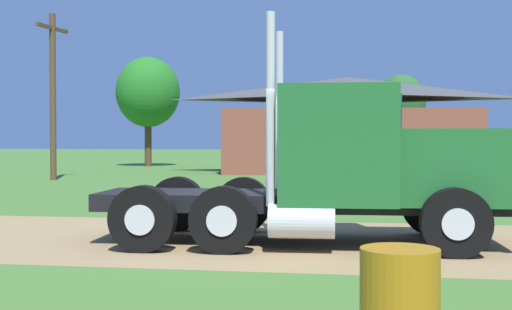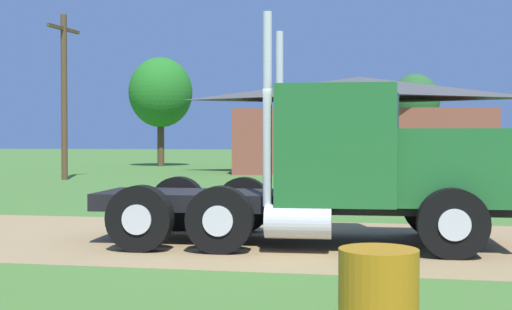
{
  "view_description": "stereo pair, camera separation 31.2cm",
  "coord_description": "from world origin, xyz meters",
  "px_view_note": "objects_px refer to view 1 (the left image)",
  "views": [
    {
      "loc": [
        1.94,
        -11.27,
        1.73
      ],
      "look_at": [
        0.04,
        0.77,
        1.44
      ],
      "focal_mm": 47.02,
      "sensor_mm": 36.0,
      "label": 1
    },
    {
      "loc": [
        2.24,
        -11.22,
        1.73
      ],
      "look_at": [
        0.04,
        0.77,
        1.44
      ],
      "focal_mm": 47.02,
      "sensor_mm": 36.0,
      "label": 2
    }
  ],
  "objects_px": {
    "steel_barrel": "(400,302)",
    "utility_pole_near": "(53,91)",
    "shed_building": "(348,126)",
    "truck_foreground_white": "(351,168)"
  },
  "relations": [
    {
      "from": "steel_barrel",
      "to": "truck_foreground_white",
      "type": "bearing_deg",
      "value": 94.75
    },
    {
      "from": "shed_building",
      "to": "utility_pole_near",
      "type": "distance_m",
      "value": 14.9
    },
    {
      "from": "steel_barrel",
      "to": "utility_pole_near",
      "type": "relative_size",
      "value": 0.12
    },
    {
      "from": "steel_barrel",
      "to": "shed_building",
      "type": "bearing_deg",
      "value": 91.92
    },
    {
      "from": "truck_foreground_white",
      "to": "utility_pole_near",
      "type": "xyz_separation_m",
      "value": [
        -12.71,
        15.46,
        2.49
      ]
    },
    {
      "from": "steel_barrel",
      "to": "shed_building",
      "type": "xyz_separation_m",
      "value": [
        -0.99,
        29.62,
        1.97
      ]
    },
    {
      "from": "steel_barrel",
      "to": "utility_pole_near",
      "type": "bearing_deg",
      "value": 121.92
    },
    {
      "from": "shed_building",
      "to": "truck_foreground_white",
      "type": "bearing_deg",
      "value": -88.75
    },
    {
      "from": "truck_foreground_white",
      "to": "steel_barrel",
      "type": "distance_m",
      "value": 5.78
    },
    {
      "from": "truck_foreground_white",
      "to": "utility_pole_near",
      "type": "height_order",
      "value": "utility_pole_near"
    }
  ]
}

